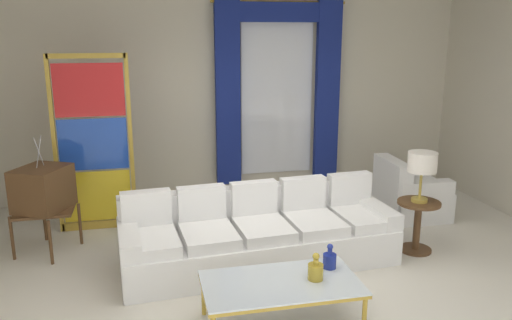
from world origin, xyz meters
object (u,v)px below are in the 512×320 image
object	(u,v)px
armchair_white	(408,196)
round_side_table	(417,222)
bottle_blue_decanter	(316,270)
vintage_tv	(43,191)
stained_glass_divider	(94,148)
bottle_crystal_tall	(330,260)
table_lamp_brass	(422,164)
coffee_table	(281,285)
peacock_figurine	(143,217)
couch_white_long	(258,235)

from	to	relation	value
armchair_white	round_side_table	world-z (taller)	armchair_white
bottle_blue_decanter	vintage_tv	size ratio (longest dim) A/B	0.18
stained_glass_divider	bottle_crystal_tall	bearing A→B (deg)	-48.99
bottle_blue_decanter	round_side_table	world-z (taller)	bottle_blue_decanter
table_lamp_brass	stained_glass_divider	bearing A→B (deg)	157.24
coffee_table	peacock_figurine	distance (m)	2.61
armchair_white	peacock_figurine	distance (m)	3.53
bottle_blue_decanter	bottle_crystal_tall	size ratio (longest dim) A/B	1.05
stained_glass_divider	table_lamp_brass	size ratio (longest dim) A/B	3.86
bottle_blue_decanter	bottle_crystal_tall	world-z (taller)	bottle_blue_decanter
coffee_table	round_side_table	size ratio (longest dim) A/B	2.22
couch_white_long	bottle_blue_decanter	world-z (taller)	couch_white_long
vintage_tv	round_side_table	size ratio (longest dim) A/B	2.26
couch_white_long	bottle_blue_decanter	size ratio (longest dim) A/B	12.37
couch_white_long	vintage_tv	bearing A→B (deg)	161.33
bottle_blue_decanter	table_lamp_brass	xyz separation A→B (m)	(1.62, 1.16, 0.54)
bottle_crystal_tall	vintage_tv	size ratio (longest dim) A/B	0.17
coffee_table	round_side_table	distance (m)	2.23
bottle_blue_decanter	table_lamp_brass	distance (m)	2.06
bottle_crystal_tall	peacock_figurine	xyz separation A→B (m)	(-1.62, 2.19, -0.27)
bottle_blue_decanter	vintage_tv	world-z (taller)	vintage_tv
bottle_crystal_tall	armchair_white	xyz separation A→B (m)	(1.90, 2.05, -0.20)
bottle_crystal_tall	stained_glass_divider	distance (m)	3.35
vintage_tv	peacock_figurine	size ratio (longest dim) A/B	2.24
peacock_figurine	table_lamp_brass	size ratio (longest dim) A/B	1.05
coffee_table	table_lamp_brass	size ratio (longest dim) A/B	2.31
bottle_blue_decanter	couch_white_long	bearing A→B (deg)	99.11
table_lamp_brass	round_side_table	bearing A→B (deg)	0.00
couch_white_long	armchair_white	size ratio (longest dim) A/B	3.52
couch_white_long	round_side_table	xyz separation A→B (m)	(1.83, -0.12, 0.05)
stained_glass_divider	armchair_white	bearing A→B (deg)	-6.14
couch_white_long	round_side_table	distance (m)	1.83
stained_glass_divider	peacock_figurine	xyz separation A→B (m)	(0.54, -0.30, -0.84)
vintage_tv	stained_glass_divider	size ratio (longest dim) A/B	0.61
couch_white_long	bottle_blue_decanter	distance (m)	1.32
coffee_table	bottle_blue_decanter	world-z (taller)	bottle_blue_decanter
armchair_white	stained_glass_divider	xyz separation A→B (m)	(-4.07, 0.44, 0.77)
bottle_crystal_tall	stained_glass_divider	world-z (taller)	stained_glass_divider
bottle_crystal_tall	table_lamp_brass	distance (m)	1.82
bottle_blue_decanter	peacock_figurine	size ratio (longest dim) A/B	0.40
bottle_blue_decanter	vintage_tv	bearing A→B (deg)	140.43
bottle_blue_decanter	vintage_tv	xyz separation A→B (m)	(-2.49, 2.06, 0.24)
bottle_blue_decanter	peacock_figurine	world-z (taller)	bottle_blue_decanter
armchair_white	peacock_figurine	xyz separation A→B (m)	(-3.53, 0.14, -0.07)
stained_glass_divider	table_lamp_brass	bearing A→B (deg)	-22.76
vintage_tv	couch_white_long	bearing A→B (deg)	-18.67
coffee_table	round_side_table	world-z (taller)	round_side_table
armchair_white	round_side_table	distance (m)	1.17
armchair_white	bottle_crystal_tall	bearing A→B (deg)	-132.82
bottle_crystal_tall	vintage_tv	bearing A→B (deg)	144.98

